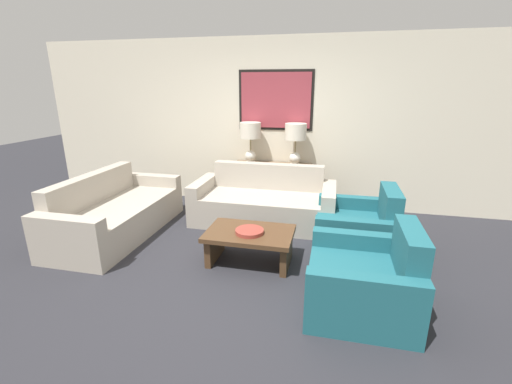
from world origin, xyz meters
TOP-DOWN VIEW (x-y plane):
  - ground_plane at (0.00, 0.00)m, footprint 20.00×20.00m
  - back_wall at (0.00, 2.37)m, footprint 8.15×0.12m
  - console_table at (0.00, 2.11)m, footprint 1.24×0.37m
  - table_lamp_left at (-0.36, 2.11)m, footprint 0.33×0.33m
  - table_lamp_right at (0.36, 2.11)m, footprint 0.33×0.33m
  - couch_by_back_wall at (0.00, 1.47)m, footprint 2.02×0.90m
  - couch_by_side at (-1.86, 0.61)m, footprint 0.90×2.02m
  - coffee_table at (0.09, 0.23)m, footprint 0.96×0.63m
  - decorative_bowl at (0.10, 0.18)m, footprint 0.31×0.31m
  - armchair_near_back_wall at (1.29, 0.81)m, footprint 0.91×0.96m
  - armchair_near_camera at (1.29, -0.35)m, footprint 0.91×0.96m

SIDE VIEW (x-z plane):
  - ground_plane at x=0.00m, z-range 0.00..0.00m
  - armchair_near_back_wall at x=1.29m, z-range -0.13..0.67m
  - armchair_near_camera at x=1.29m, z-range -0.13..0.67m
  - coffee_table at x=0.09m, z-range 0.08..0.46m
  - couch_by_back_wall at x=0.00m, z-range -0.13..0.68m
  - couch_by_side at x=-1.86m, z-range -0.13..0.68m
  - console_table at x=0.00m, z-range 0.00..0.73m
  - decorative_bowl at x=0.10m, z-range 0.38..0.42m
  - table_lamp_left at x=-0.36m, z-range 0.85..1.50m
  - table_lamp_right at x=0.36m, z-range 0.85..1.50m
  - back_wall at x=0.00m, z-range 0.01..2.66m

